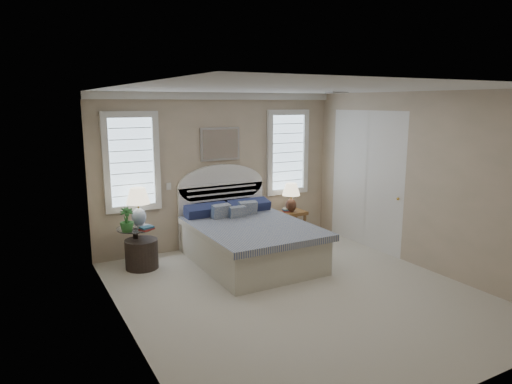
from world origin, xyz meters
The scene contains 21 objects.
floor centered at (0.00, 0.00, 0.00)m, with size 4.50×5.00×0.01m, color #B5AE9B.
ceiling centered at (0.00, 0.00, 2.70)m, with size 4.50×5.00×0.01m, color silver.
wall_back centered at (0.00, 2.50, 1.35)m, with size 4.50×0.02×2.70m, color #C4AC93.
wall_left centered at (-2.25, 0.00, 1.35)m, with size 0.02×5.00×2.70m, color #C4AC93.
wall_right centered at (2.25, 0.00, 1.35)m, with size 0.02×5.00×2.70m, color #C4AC93.
crown_molding centered at (0.00, 2.46, 2.64)m, with size 4.50×0.08×0.12m, color silver.
hvac_vent centered at (1.20, 0.80, 2.68)m, with size 0.30×0.20×0.02m, color #B2B2B2.
switch_plate centered at (-0.95, 2.48, 1.15)m, with size 0.08×0.01×0.12m, color silver.
window_left centered at (-1.55, 2.48, 1.60)m, with size 0.90×0.06×1.60m, color #ACC6DA.
window_right centered at (1.40, 2.48, 1.60)m, with size 0.90×0.06×1.60m, color #ACC6DA.
painting centered at (0.00, 2.46, 1.82)m, with size 0.74×0.04×0.58m, color silver.
closet_door centered at (2.23, 1.20, 1.20)m, with size 0.02×1.80×2.40m, color silver.
bed centered at (0.00, 1.46, 0.39)m, with size 1.72×2.28×1.47m.
side_table_left centered at (-1.65, 2.05, 0.39)m, with size 0.56×0.56×0.63m.
nightstand_right centered at (1.30, 2.15, 0.39)m, with size 0.50×0.40×0.53m.
floor_pot centered at (-1.60, 1.94, 0.23)m, with size 0.50×0.50×0.46m, color black.
lamp_left centered at (-1.55, 2.17, 1.00)m, with size 0.40×0.40×0.61m.
lamp_right centered at (1.27, 2.13, 0.86)m, with size 0.44×0.44×0.54m.
potted_plant centered at (-1.81, 1.88, 0.81)m, with size 0.21×0.21×0.37m, color #2F6A2A.
books_left centered at (-1.53, 1.84, 0.66)m, with size 0.25×0.22×0.06m.
books_right centered at (1.21, 2.16, 0.56)m, with size 0.19×0.15×0.07m.
Camera 1 is at (-3.29, -4.81, 2.54)m, focal length 32.00 mm.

